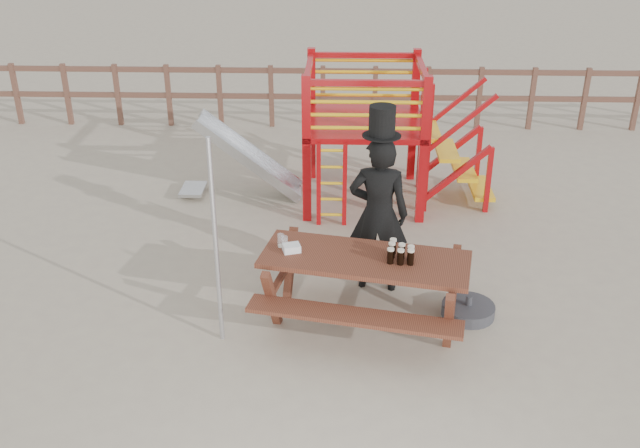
{
  "coord_description": "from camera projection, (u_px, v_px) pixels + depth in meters",
  "views": [
    {
      "loc": [
        -0.11,
        -6.41,
        4.45
      ],
      "look_at": [
        -0.35,
        0.8,
        0.91
      ],
      "focal_mm": 40.0,
      "sensor_mm": 36.0,
      "label": 1
    }
  ],
  "objects": [
    {
      "name": "picnic_table",
      "position": [
        364.0,
        283.0,
        7.61
      ],
      "size": [
        2.44,
        1.91,
        0.85
      ],
      "rotation": [
        0.0,
        0.0,
        -0.2
      ],
      "color": "brown",
      "rests_on": "ground"
    },
    {
      "name": "man_with_hat",
      "position": [
        379.0,
        210.0,
        8.15
      ],
      "size": [
        0.74,
        0.54,
        2.23
      ],
      "rotation": [
        0.0,
        0.0,
        3.01
      ],
      "color": "black",
      "rests_on": "ground"
    },
    {
      "name": "metal_pole",
      "position": [
        216.0,
        245.0,
        7.11
      ],
      "size": [
        0.05,
        0.05,
        2.26
      ],
      "primitive_type": "cylinder",
      "color": "#B2B2B7",
      "rests_on": "ground"
    },
    {
      "name": "paper_bag",
      "position": [
        291.0,
        248.0,
        7.57
      ],
      "size": [
        0.21,
        0.19,
        0.08
      ],
      "primitive_type": "cube",
      "rotation": [
        0.0,
        0.0,
        0.3
      ],
      "color": "white",
      "rests_on": "picnic_table"
    },
    {
      "name": "stout_pints",
      "position": [
        400.0,
        253.0,
        7.38
      ],
      "size": [
        0.28,
        0.3,
        0.17
      ],
      "color": "black",
      "rests_on": "picnic_table"
    },
    {
      "name": "ground",
      "position": [
        350.0,
        332.0,
        7.71
      ],
      "size": [
        60.0,
        60.0,
        0.0
      ],
      "primitive_type": "plane",
      "color": "tan",
      "rests_on": "ground"
    },
    {
      "name": "empty_glasses",
      "position": [
        283.0,
        242.0,
        7.63
      ],
      "size": [
        0.12,
        0.12,
        0.15
      ],
      "color": "silver",
      "rests_on": "picnic_table"
    },
    {
      "name": "parasol_base",
      "position": [
        468.0,
        310.0,
        7.98
      ],
      "size": [
        0.59,
        0.59,
        0.25
      ],
      "color": "#36363B",
      "rests_on": "ground"
    },
    {
      "name": "playground_fort",
      "position": [
        359.0,
        131.0,
        10.44
      ],
      "size": [
        4.71,
        1.84,
        2.1
      ],
      "color": "#A90B0E",
      "rests_on": "ground"
    },
    {
      "name": "back_fence",
      "position": [
        349.0,
        90.0,
        13.66
      ],
      "size": [
        15.09,
        0.09,
        1.2
      ],
      "color": "brown",
      "rests_on": "ground"
    }
  ]
}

